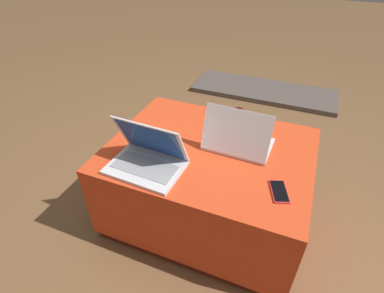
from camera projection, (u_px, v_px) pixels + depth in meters
ground_plane at (207, 212)px, 1.78m from camera, size 14.00×14.00×0.00m
ottoman at (208, 183)px, 1.64m from camera, size 1.01×0.79×0.48m
laptop_near at (147, 158)px, 1.36m from camera, size 0.35×0.25×0.23m
laptop_far at (238, 140)px, 1.47m from camera, size 0.33×0.24×0.23m
cell_phone at (279, 191)px, 1.25m from camera, size 0.11×0.15×0.01m
backpack at (237, 142)px, 2.03m from camera, size 0.35×0.23×0.47m
fireplace_hearth at (264, 91)px, 3.03m from camera, size 1.40×0.50×0.04m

